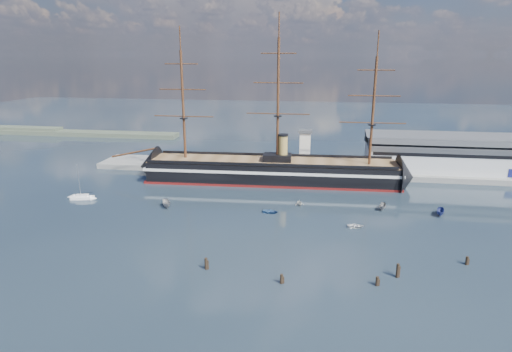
# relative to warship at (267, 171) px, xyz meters

# --- Properties ---
(ground) EXTENTS (600.00, 600.00, 0.00)m
(ground) POSITION_rel_warship_xyz_m (9.94, -20.00, -4.04)
(ground) COLOR #17242E
(ground) RESTS_ON ground
(quay) EXTENTS (180.00, 18.00, 2.00)m
(quay) POSITION_rel_warship_xyz_m (19.94, 16.00, -4.04)
(quay) COLOR slate
(quay) RESTS_ON ground
(warehouse) EXTENTS (63.00, 21.00, 11.60)m
(warehouse) POSITION_rel_warship_xyz_m (67.94, 20.00, 3.95)
(warehouse) COLOR #B7BABC
(warehouse) RESTS_ON ground
(quay_tower) EXTENTS (5.00, 5.00, 15.00)m
(quay_tower) POSITION_rel_warship_xyz_m (12.94, 13.00, 5.72)
(quay_tower) COLOR silver
(quay_tower) RESTS_ON ground
(shoreline) EXTENTS (120.00, 10.00, 4.00)m
(shoreline) POSITION_rel_warship_xyz_m (-129.29, 75.00, -2.59)
(shoreline) COLOR #3F4C38
(shoreline) RESTS_ON ground
(warship) EXTENTS (113.19, 19.83, 53.94)m
(warship) POSITION_rel_warship_xyz_m (0.00, 0.00, 0.00)
(warship) COLOR black
(warship) RESTS_ON ground
(sailboat) EXTENTS (7.41, 3.32, 11.45)m
(sailboat) POSITION_rel_warship_xyz_m (-55.41, -28.93, -3.31)
(sailboat) COLOR white
(sailboat) RESTS_ON ground
(motorboat_a) EXTENTS (7.10, 5.37, 2.69)m
(motorboat_a) POSITION_rel_warship_xyz_m (-26.12, -32.09, -4.04)
(motorboat_a) COLOR gray
(motorboat_a) RESTS_ON ground
(motorboat_b) EXTENTS (1.51, 2.99, 1.34)m
(motorboat_b) POSITION_rel_warship_xyz_m (5.26, -31.98, -4.04)
(motorboat_b) COLOR #2F5387
(motorboat_b) RESTS_ON ground
(motorboat_c) EXTENTS (5.91, 3.39, 2.23)m
(motorboat_c) POSITION_rel_warship_xyz_m (37.86, -24.07, -4.04)
(motorboat_c) COLOR slate
(motorboat_c) RESTS_ON ground
(motorboat_d) EXTENTS (5.78, 4.08, 1.95)m
(motorboat_d) POSITION_rel_warship_xyz_m (13.26, -24.08, -4.04)
(motorboat_d) COLOR silver
(motorboat_d) RESTS_ON ground
(motorboat_e) EXTENTS (1.25, 2.78, 1.27)m
(motorboat_e) POSITION_rel_warship_xyz_m (29.02, -39.22, -4.04)
(motorboat_e) COLOR white
(motorboat_e) RESTS_ON ground
(motorboat_f) EXTENTS (6.53, 3.85, 2.46)m
(motorboat_f) POSITION_rel_warship_xyz_m (53.53, -26.58, -4.04)
(motorboat_f) COLOR navy
(motorboat_f) RESTS_ON ground
(piling_near_left) EXTENTS (0.64, 0.64, 3.33)m
(piling_near_left) POSITION_rel_warship_xyz_m (-4.17, -67.70, -4.04)
(piling_near_left) COLOR black
(piling_near_left) RESTS_ON ground
(piling_near_mid) EXTENTS (0.64, 0.64, 2.73)m
(piling_near_mid) POSITION_rel_warship_xyz_m (12.35, -71.09, -4.04)
(piling_near_mid) COLOR black
(piling_near_mid) RESTS_ON ground
(piling_near_right) EXTENTS (0.64, 0.64, 3.77)m
(piling_near_right) POSITION_rel_warship_xyz_m (35.72, -64.94, -4.04)
(piling_near_right) COLOR black
(piling_near_right) RESTS_ON ground
(piling_far_right) EXTENTS (0.64, 0.64, 2.65)m
(piling_far_right) POSITION_rel_warship_xyz_m (51.62, -56.91, -4.04)
(piling_far_right) COLOR black
(piling_far_right) RESTS_ON ground
(piling_extra) EXTENTS (0.64, 0.64, 2.67)m
(piling_extra) POSITION_rel_warship_xyz_m (31.21, -69.03, -4.04)
(piling_extra) COLOR black
(piling_extra) RESTS_ON ground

